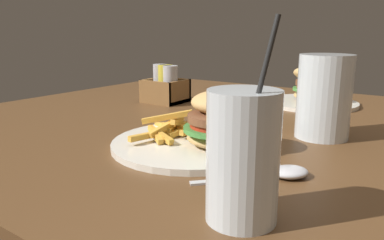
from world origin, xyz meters
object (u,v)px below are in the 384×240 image
meal_plate_near (204,131)px  beer_glass (324,99)px  spoon (284,173)px  condiment_caddy (165,87)px  meal_plate_far (312,92)px  juice_glass (243,162)px

meal_plate_near → beer_glass: size_ratio=1.80×
meal_plate_near → spoon: size_ratio=2.02×
meal_plate_near → spoon: meal_plate_near is taller
meal_plate_near → beer_glass: bearing=53.0°
condiment_caddy → meal_plate_far: bearing=29.0°
beer_glass → condiment_caddy: (-0.45, 0.10, -0.03)m
spoon → condiment_caddy: size_ratio=1.30×
meal_plate_near → juice_glass: (0.16, -0.17, 0.03)m
meal_plate_far → condiment_caddy: (-0.34, -0.19, 0.01)m
spoon → juice_glass: bearing=-133.5°
meal_plate_far → juice_glass: bearing=-78.1°
meal_plate_far → spoon: bearing=-75.9°
meal_plate_near → beer_glass: (0.14, 0.18, 0.04)m
meal_plate_near → beer_glass: beer_glass is taller
meal_plate_far → beer_glass: bearing=-69.0°
beer_glass → spoon: beer_glass is taller
meal_plate_near → spoon: (0.15, -0.04, -0.02)m
meal_plate_near → juice_glass: 0.24m
beer_glass → spoon: size_ratio=1.12×
condiment_caddy → spoon: bearing=-35.0°
spoon → beer_glass: bearing=48.3°
spoon → condiment_caddy: (-0.47, 0.33, 0.03)m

